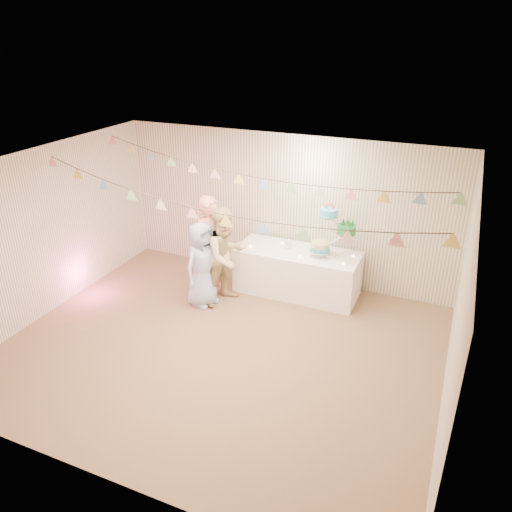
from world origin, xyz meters
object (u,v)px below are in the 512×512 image
at_px(person_adult_b, 226,256).
at_px(person_child, 202,264).
at_px(table, 297,272).
at_px(person_adult_a, 212,248).
at_px(cake_stand, 332,233).

distance_m(person_adult_b, person_child, 0.40).
distance_m(table, person_adult_a, 1.51).
distance_m(person_adult_a, person_child, 0.35).
relative_size(person_adult_a, person_adult_b, 1.08).
xyz_separation_m(table, person_adult_b, (-0.98, -0.73, 0.43)).
distance_m(cake_stand, person_child, 2.15).
relative_size(person_adult_a, person_child, 1.24).
bearing_deg(person_adult_a, person_child, -160.97).
bearing_deg(cake_stand, table, -174.81).
bearing_deg(person_child, person_adult_a, 11.50).
distance_m(table, cake_stand, 0.96).
xyz_separation_m(cake_stand, person_adult_b, (-1.53, -0.78, -0.35)).
xyz_separation_m(table, person_adult_a, (-1.26, -0.67, 0.50)).
height_order(table, person_adult_b, person_adult_b).
xyz_separation_m(person_adult_b, person_child, (-0.31, -0.24, -0.10)).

